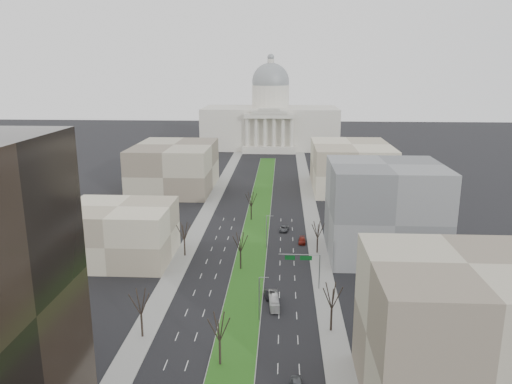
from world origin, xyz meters
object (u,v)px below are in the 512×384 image
(car_black, at_px, (269,294))
(car_grey_far, at_px, (284,229))
(car_red, at_px, (302,241))
(box_van, at_px, (274,301))

(car_black, height_order, car_grey_far, car_black)
(car_grey_far, bearing_deg, car_red, -55.66)
(car_grey_far, height_order, box_van, box_van)
(car_black, bearing_deg, box_van, -81.77)
(car_red, distance_m, box_van, 38.76)
(car_red, distance_m, car_grey_far, 11.44)
(car_red, relative_size, car_grey_far, 0.96)
(car_black, distance_m, car_red, 35.26)
(car_red, xyz_separation_m, box_van, (-7.08, -38.11, 0.39))
(car_grey_far, bearing_deg, car_black, -85.62)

